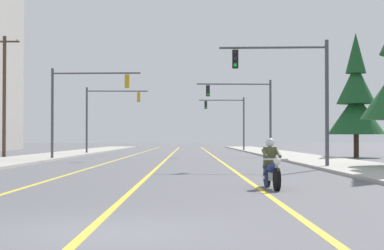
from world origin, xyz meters
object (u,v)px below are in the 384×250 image
Objects in this scene: traffic_signal_near_right at (295,83)px; traffic_signal_mid_right at (249,105)px; utility_pole_left_near at (4,94)px; conifer_tree_right_verge_far at (356,100)px; motorcycle_with_rider at (271,168)px; traffic_signal_mid_left at (105,109)px; traffic_signal_near_left at (79,98)px; traffic_signal_far_right at (231,115)px.

traffic_signal_near_right and traffic_signal_mid_right have the same top height.
conifer_tree_right_verge_far is at bearing 4.48° from utility_pole_left_near.
traffic_signal_near_right is 19.36m from conifer_tree_right_verge_far.
traffic_signal_mid_right is at bearing 15.86° from utility_pole_left_near.
motorcycle_with_rider is 0.35× the size of traffic_signal_near_right.
traffic_signal_mid_right is (-0.29, 20.94, 0.05)m from traffic_signal_near_right.
motorcycle_with_rider is 33.55m from traffic_signal_mid_right.
conifer_tree_right_verge_far is at bearing -27.80° from traffic_signal_mid_left.
conifer_tree_right_verge_far is (10.35, 30.13, 3.78)m from motorcycle_with_rider.
traffic_signal_near_left is at bearing -145.13° from traffic_signal_mid_right.
motorcycle_with_rider is 0.35× the size of traffic_signal_mid_left.
traffic_signal_near_left is 1.00× the size of traffic_signal_mid_right.
traffic_signal_near_right is 24.35m from utility_pole_left_near.
motorcycle_with_rider is 32.48m from utility_pole_left_near.
traffic_signal_near_right is at bearing -89.58° from traffic_signal_far_right.
traffic_signal_mid_right is at bearing 85.77° from motorcycle_with_rider.
conifer_tree_right_verge_far is at bearing 15.03° from traffic_signal_near_left.
utility_pole_left_near reaches higher than traffic_signal_near_left.
motorcycle_with_rider is at bearing -102.59° from traffic_signal_near_right.
traffic_signal_mid_left is at bearing -131.84° from traffic_signal_far_right.
traffic_signal_near_left is 0.65× the size of conifer_tree_right_verge_far.
utility_pole_left_near is (-18.56, 15.76, 0.54)m from traffic_signal_near_right.
traffic_signal_near_left is 1.00× the size of traffic_signal_mid_left.
traffic_signal_mid_left is at bearing 91.24° from traffic_signal_near_left.
conifer_tree_right_verge_far is at bearing -21.69° from traffic_signal_mid_right.
conifer_tree_right_verge_far reaches higher than traffic_signal_mid_right.
motorcycle_with_rider is 0.35× the size of traffic_signal_mid_right.
traffic_signal_near_left is 1.00× the size of traffic_signal_far_right.
traffic_signal_near_left is (-9.83, 24.71, 3.58)m from motorcycle_with_rider.
traffic_signal_near_left is at bearing 135.44° from traffic_signal_near_right.
conifer_tree_right_verge_far reaches higher than traffic_signal_near_left.
utility_pole_left_near is at bearing 150.59° from traffic_signal_near_left.
traffic_signal_near_left and traffic_signal_mid_left have the same top height.
traffic_signal_mid_left is at bearing 148.69° from traffic_signal_mid_right.
traffic_signal_mid_right is at bearing 34.87° from traffic_signal_near_left.
traffic_signal_near_left is 16.25m from traffic_signal_mid_left.
traffic_signal_near_left is at bearing -29.41° from utility_pole_left_near.
traffic_signal_near_right and traffic_signal_near_left have the same top height.
traffic_signal_near_right is at bearing -40.33° from utility_pole_left_near.
utility_pole_left_near is (-5.98, 3.37, 0.49)m from traffic_signal_near_left.
motorcycle_with_rider is 13.11m from traffic_signal_near_right.
traffic_signal_near_right is 31.42m from traffic_signal_mid_left.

